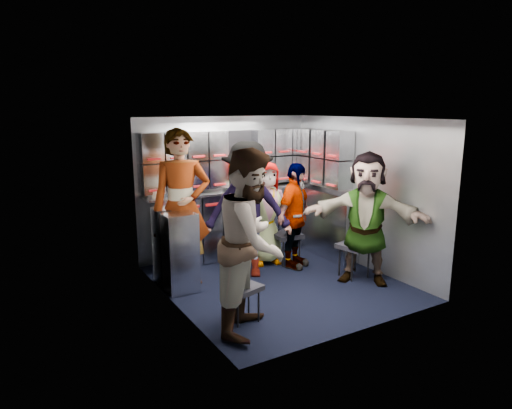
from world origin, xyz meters
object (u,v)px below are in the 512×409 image
attendant_standing (182,208)px  attendant_arc_c (265,213)px  jump_seat_near_left (243,290)px  attendant_arc_a (252,241)px  attendant_arc_b (248,210)px  jump_seat_mid_left (241,246)px  attendant_arc_e (366,218)px  jump_seat_mid_right (287,237)px  jump_seat_near_right (355,247)px  attendant_arc_d (295,216)px  jump_seat_center (259,235)px

attendant_standing → attendant_arc_c: bearing=22.9°
jump_seat_near_left → attendant_arc_a: attendant_arc_a is taller
attendant_arc_b → jump_seat_mid_left: bearing=117.5°
attendant_arc_e → attendant_arc_c: bearing=167.6°
jump_seat_mid_right → jump_seat_near_right: 1.02m
attendant_arc_a → jump_seat_mid_left: bearing=20.4°
jump_seat_mid_left → attendant_arc_d: 0.85m
attendant_standing → attendant_arc_c: attendant_standing is taller
attendant_arc_b → attendant_standing: bearing=-165.8°
attendant_standing → attendant_arc_b: attendant_standing is taller
jump_seat_near_right → attendant_arc_a: bearing=-163.5°
jump_seat_near_left → attendant_arc_d: bearing=37.7°
jump_seat_mid_right → attendant_arc_b: 0.90m
attendant_arc_b → attendant_arc_c: attendant_arc_b is taller
jump_seat_mid_left → jump_seat_near_right: bearing=-38.5°
attendant_arc_d → jump_seat_mid_right: bearing=61.0°
jump_seat_center → attendant_arc_c: attendant_arc_c is taller
jump_seat_center → attendant_arc_a: bearing=-122.7°
jump_seat_near_left → jump_seat_mid_left: size_ratio=0.92×
attendant_standing → attendant_arc_e: (2.04, -1.15, -0.15)m
attendant_arc_e → jump_seat_mid_left: bearing=-175.1°
jump_seat_near_left → attendant_arc_c: attendant_arc_c is taller
jump_seat_mid_left → attendant_arc_e: size_ratio=0.26×
attendant_arc_c → attendant_arc_e: bearing=-50.5°
jump_seat_near_left → jump_seat_mid_right: size_ratio=0.91×
jump_seat_center → attendant_arc_b: 0.89m
attendant_arc_d → attendant_arc_c: bearing=94.5°
attendant_arc_b → attendant_arc_e: attendant_arc_b is taller
jump_seat_near_left → attendant_standing: bearing=95.7°
attendant_arc_a → attendant_arc_c: 2.05m
jump_seat_mid_left → attendant_arc_d: (0.73, -0.23, 0.38)m
attendant_standing → attendant_arc_e: size_ratio=1.17×
jump_seat_center → jump_seat_near_right: jump_seat_near_right is taller
attendant_standing → attendant_arc_d: (1.57, -0.24, -0.25)m
jump_seat_near_left → attendant_arc_b: (0.71, 1.15, 0.55)m
attendant_arc_c → attendant_arc_d: (0.25, -0.38, -0.00)m
attendant_arc_e → jump_seat_near_right: bearing=138.3°
attendant_arc_a → attendant_standing: bearing=50.5°
jump_seat_mid_left → attendant_arc_c: attendant_arc_c is taller
attendant_arc_b → attendant_arc_c: 0.60m
jump_seat_mid_left → attendant_arc_a: bearing=-115.0°
jump_seat_near_right → attendant_arc_e: bearing=-90.0°
jump_seat_mid_right → attendant_arc_c: size_ratio=0.30×
jump_seat_near_left → jump_seat_near_right: bearing=11.4°
jump_seat_center → attendant_arc_a: size_ratio=0.22×
jump_seat_near_left → attendant_arc_e: (1.90, 0.20, 0.50)m
attendant_arc_d → jump_seat_mid_left: bearing=133.8°
jump_seat_near_left → jump_seat_center: size_ratio=1.01×
jump_seat_mid_left → attendant_arc_b: size_ratio=0.25×
jump_seat_center → attendant_arc_a: 2.26m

